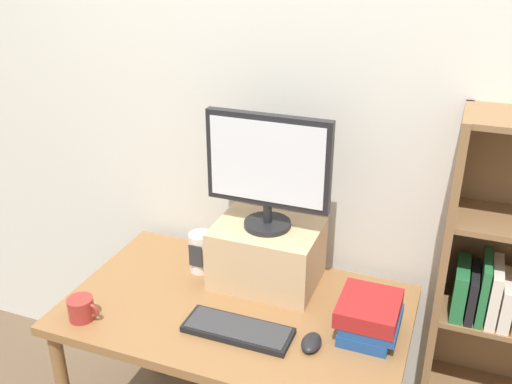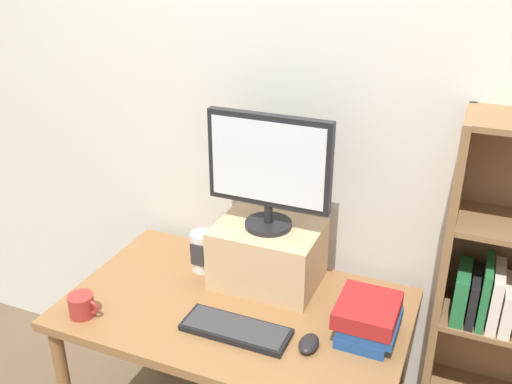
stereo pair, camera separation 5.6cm
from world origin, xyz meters
TOP-DOWN VIEW (x-y plane):
  - back_wall at (0.00, 0.47)m, footprint 7.00×0.08m
  - desk at (0.00, 0.00)m, footprint 1.25×0.75m
  - riser_box at (0.05, 0.20)m, footprint 0.40×0.30m
  - computer_monitor at (0.05, 0.20)m, footprint 0.47×0.18m
  - keyboard at (0.06, -0.14)m, footprint 0.38×0.14m
  - computer_mouse at (0.32, -0.12)m, footprint 0.06×0.10m
  - book_stack at (0.48, 0.02)m, footprint 0.21×0.22m
  - coffee_mug at (-0.48, -0.27)m, footprint 0.12×0.09m
  - desk_speaker at (-0.23, 0.18)m, footprint 0.10×0.10m

SIDE VIEW (x-z plane):
  - desk at x=0.00m, z-range 0.30..1.06m
  - keyboard at x=0.06m, z-range 0.76..0.79m
  - computer_mouse at x=0.32m, z-range 0.76..0.80m
  - coffee_mug at x=-0.48m, z-range 0.76..0.85m
  - book_stack at x=0.48m, z-range 0.77..0.90m
  - desk_speaker at x=-0.23m, z-range 0.76..0.93m
  - riser_box at x=0.05m, z-range 0.76..1.00m
  - computer_monitor at x=0.05m, z-range 1.03..1.47m
  - back_wall at x=0.00m, z-range 0.00..2.60m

